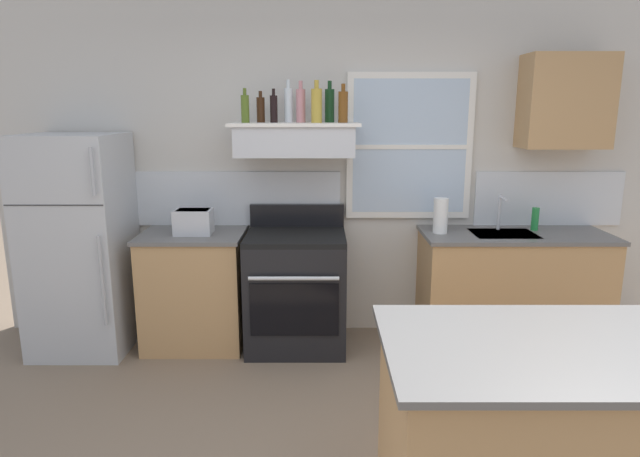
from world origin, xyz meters
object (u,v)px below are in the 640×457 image
bottle_amber_wine (341,106)px  paper_towel_roll (438,216)px  bottle_rose_pink (299,105)px  bottle_champagne_gold_foil (314,105)px  bottle_clear_tall (286,105)px  dish_soap_bottle (533,219)px  refrigerator (78,245)px  bottle_brown_stout (259,109)px  bottle_olive_oil_square (243,108)px  kitchen_island (542,442)px  bottle_balsamic_dark (272,108)px  bottle_dark_green_wine (327,105)px  toaster (191,221)px  stove_range (294,289)px

bottle_amber_wine → paper_towel_roll: bottle_amber_wine is taller
bottle_rose_pink → bottle_champagne_gold_foil: 0.15m
bottle_clear_tall → bottle_rose_pink: bearing=-11.3°
bottle_clear_tall → dish_soap_bottle: bearing=-0.4°
refrigerator → bottle_champagne_gold_foil: size_ratio=5.45×
bottle_brown_stout → dish_soap_bottle: 2.30m
bottle_olive_oil_square → bottle_clear_tall: bottle_clear_tall is taller
bottle_olive_oil_square → bottle_amber_wine: bottle_amber_wine is taller
paper_towel_roll → bottle_olive_oil_square: bearing=180.0°
bottle_rose_pink → kitchen_island: (1.10, -2.12, -1.42)m
bottle_olive_oil_square → bottle_balsamic_dark: size_ratio=1.00×
bottle_olive_oil_square → paper_towel_roll: size_ratio=0.92×
bottle_brown_stout → bottle_amber_wine: (0.62, -0.07, 0.02)m
paper_towel_roll → dish_soap_bottle: 0.77m
bottle_champagne_gold_foil → kitchen_island: 2.66m
paper_towel_roll → kitchen_island: (0.03, -2.02, -0.59)m
bottle_clear_tall → bottle_dark_green_wine: bottle_clear_tall is taller
bottle_brown_stout → kitchen_island: size_ratio=0.17×
toaster → dish_soap_bottle: (2.66, 0.14, -0.01)m
bottle_champagne_gold_foil → bottle_amber_wine: bearing=7.1°
bottle_clear_tall → bottle_amber_wine: bottle_clear_tall is taller
bottle_dark_green_wine → kitchen_island: bearing=-67.5°
dish_soap_bottle → bottle_balsamic_dark: bearing=-178.8°
bottle_balsamic_dark → bottle_amber_wine: bottle_amber_wine is taller
bottle_balsamic_dark → bottle_clear_tall: bottle_clear_tall is taller
bottle_balsamic_dark → stove_range: bearing=-31.1°
bottle_balsamic_dark → dish_soap_bottle: (2.04, 0.04, -0.85)m
bottle_olive_oil_square → bottle_champagne_gold_foil: (0.53, 0.00, 0.02)m
refrigerator → bottle_brown_stout: 1.72m
bottle_clear_tall → bottle_rose_pink: (0.09, -0.02, -0.00)m
bottle_champagne_gold_foil → bottle_rose_pink: bearing=142.6°
bottle_champagne_gold_foil → bottle_dark_green_wine: (0.10, 0.11, 0.00)m
dish_soap_bottle → bottle_olive_oil_square: bearing=-177.5°
stove_range → dish_soap_bottle: (1.88, 0.14, 0.54)m
bottle_brown_stout → bottle_champagne_gold_foil: size_ratio=0.76×
bottle_clear_tall → bottle_dark_green_wine: bearing=-0.2°
stove_range → bottle_amber_wine: bearing=10.4°
bottle_amber_wine → kitchen_island: bearing=-69.0°
bottle_rose_pink → bottle_champagne_gold_foil: same height
stove_range → bottle_clear_tall: bearing=108.7°
bottle_champagne_gold_foil → paper_towel_roll: bottle_champagne_gold_foil is taller
bottle_amber_wine → dish_soap_bottle: (1.52, 0.07, -0.86)m
dish_soap_bottle → kitchen_island: dish_soap_bottle is taller
bottle_balsamic_dark → kitchen_island: size_ratio=0.18×
stove_range → paper_towel_roll: 1.26m
bottle_clear_tall → kitchen_island: bearing=-60.7°
refrigerator → bottle_rose_pink: 1.99m
bottle_champagne_gold_foil → bottle_balsamic_dark: bearing=170.4°
toaster → bottle_amber_wine: size_ratio=1.05×
refrigerator → stove_range: bearing=0.8°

